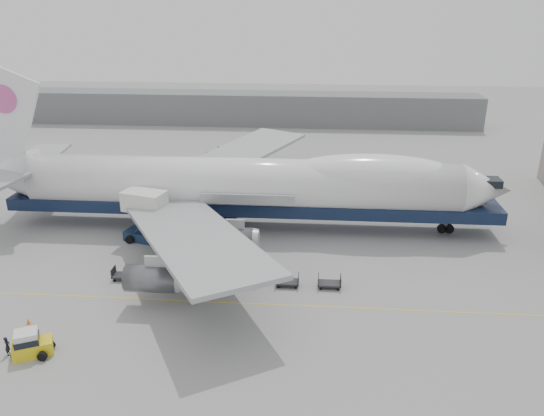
# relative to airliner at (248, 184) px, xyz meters

# --- Properties ---
(ground) EXTENTS (260.00, 260.00, 0.00)m
(ground) POSITION_rel_airliner_xyz_m (-0.64, -12.00, -5.62)
(ground) COLOR gray
(ground) RESTS_ON ground
(apron_line) EXTENTS (60.00, 0.15, 0.01)m
(apron_line) POSITION_rel_airliner_xyz_m (-0.64, -18.00, -5.62)
(apron_line) COLOR gold
(apron_line) RESTS_ON ground
(hangar) EXTENTS (110.00, 8.00, 7.00)m
(hangar) POSITION_rel_airliner_xyz_m (-10.64, 58.00, -2.12)
(hangar) COLOR slate
(hangar) RESTS_ON ground
(airliner) EXTENTS (67.00, 55.30, 19.98)m
(airliner) POSITION_rel_airliner_xyz_m (0.00, 0.00, 0.00)
(airliner) COLOR white
(airliner) RESTS_ON ground
(catering_truck) EXTENTS (5.75, 4.61, 6.16)m
(catering_truck) POSITION_rel_airliner_xyz_m (-11.49, -4.90, -2.17)
(catering_truck) COLOR #182A48
(catering_truck) RESTS_ON ground
(baggage_tug) EXTENTS (3.44, 2.76, 2.22)m
(baggage_tug) POSITION_rel_airliner_xyz_m (-14.44, -26.98, -4.64)
(baggage_tug) COLOR yellow
(baggage_tug) RESTS_ON ground
(ground_worker) EXTENTS (0.54, 0.69, 1.66)m
(ground_worker) POSITION_rel_airliner_xyz_m (-16.32, -27.13, -4.79)
(ground_worker) COLOR black
(ground_worker) RESTS_ON ground
(traffic_cone) EXTENTS (0.34, 0.34, 0.50)m
(traffic_cone) POSITION_rel_airliner_xyz_m (-16.93, -22.83, -5.39)
(traffic_cone) COLOR #FA5F0D
(traffic_cone) RESTS_ON ground
(dolly_0) EXTENTS (2.30, 1.35, 1.30)m
(dolly_0) POSITION_rel_airliner_xyz_m (-11.10, -14.37, -5.09)
(dolly_0) COLOR #2D2D30
(dolly_0) RESTS_ON ground
(dolly_1) EXTENTS (2.30, 1.35, 1.30)m
(dolly_1) POSITION_rel_airliner_xyz_m (-6.91, -14.37, -5.09)
(dolly_1) COLOR #2D2D30
(dolly_1) RESTS_ON ground
(dolly_2) EXTENTS (2.30, 1.35, 1.30)m
(dolly_2) POSITION_rel_airliner_xyz_m (-2.72, -14.37, -5.09)
(dolly_2) COLOR #2D2D30
(dolly_2) RESTS_ON ground
(dolly_3) EXTENTS (2.30, 1.35, 1.30)m
(dolly_3) POSITION_rel_airliner_xyz_m (1.47, -14.37, -5.09)
(dolly_3) COLOR #2D2D30
(dolly_3) RESTS_ON ground
(dolly_4) EXTENTS (2.30, 1.35, 1.30)m
(dolly_4) POSITION_rel_airliner_xyz_m (5.65, -14.37, -5.09)
(dolly_4) COLOR #2D2D30
(dolly_4) RESTS_ON ground
(dolly_5) EXTENTS (2.30, 1.35, 1.30)m
(dolly_5) POSITION_rel_airliner_xyz_m (9.84, -14.37, -5.09)
(dolly_5) COLOR #2D2D30
(dolly_5) RESTS_ON ground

